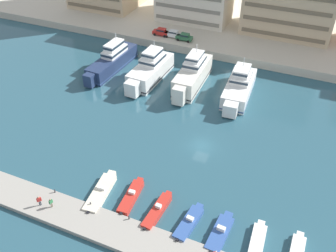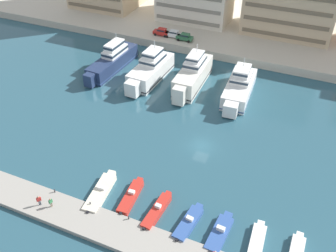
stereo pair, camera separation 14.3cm
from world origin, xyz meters
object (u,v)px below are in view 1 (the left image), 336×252
Objects in this scene: car_red_far_left at (161,32)px; yacht_white_center_left at (239,87)px; pedestrian_mid_deck at (39,200)px; motorboat_cream_far_left at (101,192)px; pedestrian_far_side at (51,202)px; yacht_navy_far_left at (112,60)px; car_white_left at (173,34)px; motorboat_blue_center at (220,233)px; car_green_mid_left at (184,37)px; motorboat_white_center_right at (256,247)px; motorboat_red_mid_left at (157,211)px; yacht_white_left at (150,70)px; yacht_ivory_mid_left at (192,75)px; motorboat_red_left at (131,196)px; motorboat_blue_center_left at (189,223)px.

yacht_white_center_left is at bearing -33.71° from car_red_far_left.
car_red_far_left is 56.92m from pedestrian_mid_deck.
pedestrian_far_side reaches higher than motorboat_cream_far_left.
yacht_navy_far_left reaches higher than car_white_left.
motorboat_blue_center is 56.08m from car_green_mid_left.
motorboat_white_center_right is 2.00× the size of car_red_far_left.
motorboat_blue_center is at bearing -61.18° from car_white_left.
yacht_white_center_left is 2.23× the size of motorboat_red_mid_left.
yacht_white_left is 0.98× the size of yacht_ivory_mid_left.
motorboat_red_left is at bearing -69.39° from yacht_white_left.
yacht_ivory_mid_left reaches higher than pedestrian_far_side.
yacht_white_center_left is at bearing 100.84° from motorboat_blue_center.
motorboat_red_mid_left reaches higher than motorboat_blue_center.
car_white_left and car_green_mid_left have the same top height.
motorboat_blue_center is 1.77× the size of car_green_mid_left.
car_green_mid_left reaches higher than motorboat_white_center_right.
car_white_left is (-9.61, 51.05, 2.44)m from motorboat_cream_far_left.
yacht_ivory_mid_left is 4.17× the size of car_green_mid_left.
motorboat_cream_far_left is at bearing -108.95° from yacht_white_center_left.
yacht_navy_far_left is 1.10× the size of yacht_white_left.
yacht_white_left is 4.09× the size of car_green_mid_left.
car_green_mid_left is at bearing 111.92° from motorboat_blue_center_left.
yacht_navy_far_left reaches higher than yacht_white_center_left.
motorboat_white_center_right is (9.30, 0.02, -0.07)m from motorboat_blue_center_left.
pedestrian_mid_deck is at bearing -169.45° from motorboat_white_center_right.
yacht_ivory_mid_left is (9.28, 1.12, 0.26)m from yacht_white_left.
motorboat_blue_center_left is at bearing -62.18° from car_red_far_left.
yacht_white_center_left reaches higher than motorboat_red_left.
pedestrian_far_side is (-18.85, -5.14, 1.13)m from motorboat_blue_center_left.
yacht_white_center_left is at bearing 108.42° from motorboat_white_center_right.
car_green_mid_left is at bearing 107.10° from motorboat_red_mid_left.
yacht_white_center_left reaches higher than pedestrian_far_side.
yacht_navy_far_left is at bearing -178.71° from yacht_white_center_left.
motorboat_red_left is at bearing -70.74° from car_red_far_left.
motorboat_cream_far_left is 2.12× the size of car_white_left.
yacht_ivory_mid_left is at bearing 80.58° from pedestrian_far_side.
car_white_left is (-14.14, 49.97, 2.44)m from motorboat_red_left.
car_green_mid_left is at bearing 116.15° from motorboat_blue_center.
pedestrian_far_side is (1.70, 0.40, -0.09)m from pedestrian_mid_deck.
motorboat_red_left is 1.80× the size of car_white_left.
car_red_far_left and car_green_mid_left have the same top height.
pedestrian_far_side is (2.72, -38.41, -0.69)m from yacht_white_left.
pedestrian_far_side is at bearing -146.14° from motorboat_red_left.
motorboat_cream_far_left is at bearing -92.89° from yacht_ivory_mid_left.
motorboat_blue_center is (6.57, -34.32, -1.64)m from yacht_white_center_left.
motorboat_red_mid_left is 14.13m from motorboat_white_center_right.
motorboat_blue_center_left is at bearing -6.85° from motorboat_red_left.
yacht_ivory_mid_left is 2.40× the size of motorboat_blue_center_left.
motorboat_blue_center_left is at bearing -47.20° from yacht_navy_far_left.
car_red_far_left is at bearing 131.35° from yacht_ivory_mid_left.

